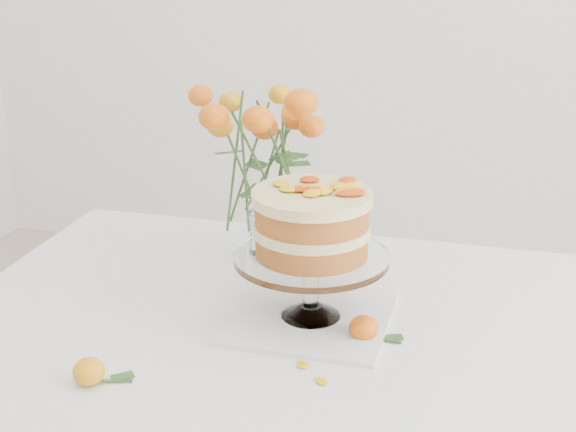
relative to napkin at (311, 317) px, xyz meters
name	(u,v)px	position (x,y,z in m)	size (l,w,h in m)	color
table	(332,368)	(0.04, -0.02, -0.09)	(1.43, 0.93, 0.76)	tan
napkin	(311,317)	(0.00, 0.00, 0.00)	(0.28, 0.28, 0.01)	silver
cake_stand	(312,230)	(0.00, 0.00, 0.17)	(0.28, 0.28, 0.25)	white
rose_vase	(268,146)	(-0.15, 0.25, 0.24)	(0.35, 0.35, 0.42)	white
loose_rose_near	(89,372)	(-0.28, -0.30, 0.02)	(0.09, 0.05, 0.04)	orange
loose_rose_far	(364,328)	(0.10, -0.05, 0.02)	(0.09, 0.05, 0.04)	red
stray_petal_a	(251,345)	(-0.08, -0.12, 0.00)	(0.03, 0.02, 0.00)	yellow
stray_petal_b	(303,365)	(0.02, -0.16, 0.00)	(0.03, 0.02, 0.00)	yellow
stray_petal_c	(321,381)	(0.06, -0.20, 0.00)	(0.03, 0.02, 0.00)	yellow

